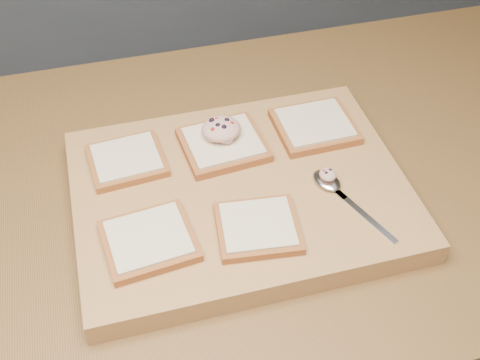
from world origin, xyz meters
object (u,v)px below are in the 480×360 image
at_px(cutting_board, 240,194).
at_px(tuna_salad_dollop, 221,129).
at_px(spoon, 332,185).
at_px(bread_far_center, 223,144).

distance_m(cutting_board, tuna_salad_dollop, 0.11).
bearing_deg(cutting_board, spoon, -17.71).
xyz_separation_m(cutting_board, tuna_salad_dollop, (-0.01, 0.10, 0.05)).
relative_size(bread_far_center, tuna_salad_dollop, 2.20).
xyz_separation_m(cutting_board, spoon, (0.14, -0.04, 0.03)).
relative_size(cutting_board, bread_far_center, 3.64).
xyz_separation_m(bread_far_center, spoon, (0.14, -0.13, -0.00)).
height_order(cutting_board, spoon, spoon).
bearing_deg(spoon, bread_far_center, 136.77).
bearing_deg(tuna_salad_dollop, cutting_board, -87.09).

